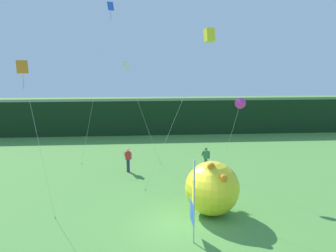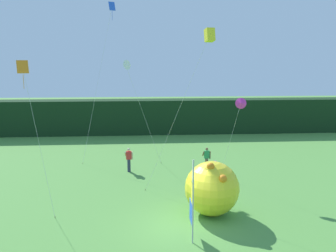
{
  "view_description": "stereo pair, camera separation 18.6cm",
  "coord_description": "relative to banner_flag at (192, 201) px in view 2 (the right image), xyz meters",
  "views": [
    {
      "loc": [
        -1.94,
        -15.5,
        7.65
      ],
      "look_at": [
        -0.46,
        3.27,
        4.19
      ],
      "focal_mm": 38.66,
      "sensor_mm": 36.0,
      "label": 1
    },
    {
      "loc": [
        -1.75,
        -15.52,
        7.65
      ],
      "look_at": [
        -0.46,
        3.27,
        4.19
      ],
      "focal_mm": 38.66,
      "sensor_mm": 36.0,
      "label": 2
    }
  ],
  "objects": [
    {
      "name": "ground_plane",
      "position": [
        -0.26,
        1.14,
        -1.75
      ],
      "size": [
        120.0,
        120.0,
        0.0
      ],
      "primitive_type": "plane",
      "color": "#518E3D"
    },
    {
      "name": "distant_treeline",
      "position": [
        -0.26,
        23.2,
        0.03
      ],
      "size": [
        80.0,
        2.4,
        3.55
      ],
      "primitive_type": "cube",
      "color": "black",
      "rests_on": "ground"
    },
    {
      "name": "banner_flag",
      "position": [
        0.0,
        0.0,
        0.0
      ],
      "size": [
        0.06,
        1.03,
        3.65
      ],
      "color": "#B7B7BC",
      "rests_on": "ground"
    },
    {
      "name": "person_near_banner",
      "position": [
        2.37,
        9.81,
        -0.88
      ],
      "size": [
        0.55,
        0.48,
        1.63
      ],
      "color": "brown",
      "rests_on": "ground"
    },
    {
      "name": "person_mid_field",
      "position": [
        -3.06,
        9.86,
        -0.85
      ],
      "size": [
        0.55,
        0.48,
        1.68
      ],
      "color": "#2D334C",
      "rests_on": "ground"
    },
    {
      "name": "inflatable_balloon",
      "position": [
        1.34,
        2.52,
        -0.38
      ],
      "size": [
        2.72,
        2.72,
        2.82
      ],
      "color": "yellow",
      "rests_on": "ground"
    },
    {
      "name": "folding_chair",
      "position": [
        2.71,
        8.74,
        -1.24
      ],
      "size": [
        0.51,
        0.51,
        0.89
      ],
      "color": "#BCBCC1",
      "rests_on": "ground"
    },
    {
      "name": "kite_blue_diamond_0",
      "position": [
        -4.57,
        14.56,
        8.7
      ],
      "size": [
        2.54,
        3.1,
        12.05
      ],
      "color": "brown",
      "rests_on": "ground"
    },
    {
      "name": "kite_white_delta_1",
      "position": [
        -3.22,
        11.83,
        5.48
      ],
      "size": [
        2.89,
        0.79,
        7.64
      ],
      "color": "brown",
      "rests_on": "ground"
    },
    {
      "name": "kite_orange_diamond_2",
      "position": [
        -7.78,
        3.84,
        5.07
      ],
      "size": [
        1.81,
        1.64,
        7.63
      ],
      "color": "brown",
      "rests_on": "ground"
    },
    {
      "name": "kite_magenta_delta_3",
      "position": [
        3.82,
        6.79,
        3.32
      ],
      "size": [
        1.16,
        1.93,
        5.44
      ],
      "color": "brown",
      "rests_on": "ground"
    },
    {
      "name": "kite_yellow_box_4",
      "position": [
        1.6,
        5.52,
        7.17
      ],
      "size": [
        3.86,
        0.97,
        9.35
      ],
      "color": "brown",
      "rests_on": "ground"
    }
  ]
}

